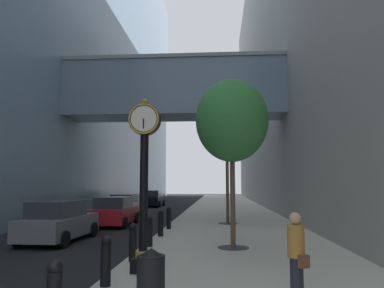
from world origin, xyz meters
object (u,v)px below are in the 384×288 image
(trash_bin, at_px, (151,276))
(car_red_trailing, at_px, (114,212))
(street_clock, at_px, (144,175))
(pedestrian_walking, at_px, (296,253))
(car_black_far, at_px, (153,199))
(street_tree_mid_near, at_px, (227,139))
(bollard_second, at_px, (106,259))
(street_tree_near, at_px, (232,121))
(bollard_fifth, at_px, (161,223))
(car_grey_mid, at_px, (59,222))
(bollard_fourth, at_px, (149,230))
(car_white_near, at_px, (125,205))
(bollard_third, at_px, (133,241))
(bollard_sixth, at_px, (169,217))

(trash_bin, distance_m, car_red_trailing, 14.74)
(street_clock, height_order, pedestrian_walking, street_clock)
(car_black_far, bearing_deg, street_tree_mid_near, -67.01)
(bollard_second, bearing_deg, street_tree_near, 59.72)
(street_tree_near, bearing_deg, street_clock, -123.00)
(bollard_fifth, bearing_deg, pedestrian_walking, -64.43)
(bollard_fifth, xyz_separation_m, pedestrian_walking, (4.03, -8.42, 0.31))
(car_grey_mid, bearing_deg, street_tree_mid_near, 41.05)
(bollard_second, bearing_deg, bollard_fifth, 90.00)
(street_tree_near, height_order, car_black_far, street_tree_near)
(bollard_second, xyz_separation_m, car_red_trailing, (-3.44, 12.70, 0.09))
(bollard_fourth, distance_m, car_black_far, 25.67)
(bollard_fourth, height_order, car_white_near, car_white_near)
(street_clock, relative_size, car_red_trailing, 1.09)
(bollard_second, height_order, bollard_third, same)
(bollard_fourth, bearing_deg, bollard_second, -90.00)
(bollard_third, distance_m, car_black_far, 28.24)
(bollard_third, relative_size, car_black_far, 0.24)
(pedestrian_walking, height_order, car_grey_mid, pedestrian_walking)
(street_tree_mid_near, xyz_separation_m, trash_bin, (-1.75, -14.41, -4.30))
(bollard_third, distance_m, street_tree_mid_near, 11.75)
(bollard_second, height_order, street_tree_near, street_tree_near)
(bollard_third, height_order, bollard_sixth, same)
(car_black_far, bearing_deg, car_red_trailing, -86.99)
(street_tree_near, height_order, car_white_near, street_tree_near)
(bollard_fourth, bearing_deg, car_red_trailing, 114.64)
(bollard_fourth, relative_size, street_tree_mid_near, 0.18)
(trash_bin, height_order, car_white_near, car_white_near)
(bollard_second, relative_size, car_black_far, 0.24)
(bollard_second, height_order, pedestrian_walking, pedestrian_walking)
(bollard_fifth, height_order, street_tree_mid_near, street_tree_mid_near)
(bollard_sixth, height_order, trash_bin, bollard_sixth)
(bollard_fourth, height_order, car_black_far, car_black_far)
(bollard_fifth, xyz_separation_m, street_tree_near, (3.00, -2.68, 3.94))
(car_grey_mid, relative_size, car_black_far, 0.98)
(street_tree_near, bearing_deg, car_white_near, 117.10)
(car_black_far, bearing_deg, bollard_fourth, -80.19)
(trash_bin, height_order, car_black_far, car_black_far)
(car_white_near, bearing_deg, street_tree_mid_near, -42.51)
(bollard_third, bearing_deg, street_tree_mid_near, 74.11)
(trash_bin, xyz_separation_m, car_red_trailing, (-4.68, 13.98, 0.12))
(street_tree_near, height_order, car_grey_mid, street_tree_near)
(car_grey_mid, xyz_separation_m, car_black_far, (-0.25, 23.57, 0.01))
(car_grey_mid, bearing_deg, car_red_trailing, 83.17)
(bollard_fourth, height_order, car_grey_mid, car_grey_mid)
(street_tree_mid_near, bearing_deg, bollard_second, -102.85)
(bollard_sixth, relative_size, car_grey_mid, 0.25)
(pedestrian_walking, distance_m, car_red_trailing, 15.26)
(car_white_near, bearing_deg, bollard_sixth, -64.28)
(bollard_fifth, relative_size, car_black_far, 0.24)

